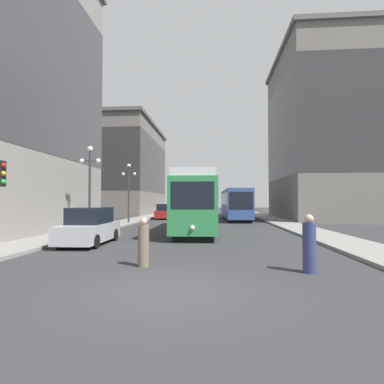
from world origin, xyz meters
name	(u,v)px	position (x,y,z in m)	size (l,w,h in m)	color
ground_plane	(165,289)	(0.00, 0.00, 0.00)	(200.00, 200.00, 0.00)	#303033
sidewalk_left	(159,214)	(-7.66, 40.00, 0.07)	(2.64, 120.00, 0.15)	gray
sidewalk_right	(257,215)	(7.66, 40.00, 0.07)	(2.64, 120.00, 0.15)	gray
streetcar	(197,202)	(-0.09, 14.20, 2.10)	(2.93, 12.83, 3.89)	black
transit_bus	(235,203)	(3.51, 27.96, 1.95)	(2.94, 12.46, 3.45)	black
parked_car_left_near	(90,227)	(-5.04, 7.34, 0.84)	(1.96, 4.43, 1.82)	black
parked_car_left_mid	(164,212)	(-5.04, 29.10, 0.84)	(2.07, 4.54, 1.82)	black
pedestrian_crossing_near	(144,244)	(-1.12, 2.45, 0.74)	(0.36, 0.36, 1.59)	#6B5B4C
pedestrian_crossing_far	(309,245)	(4.02, 2.00, 0.81)	(0.39, 0.39, 1.74)	navy
lamp_post_left_near	(90,175)	(-6.94, 11.70, 3.82)	(1.41, 0.36, 5.60)	#333338
lamp_post_left_far	(129,184)	(-6.94, 20.52, 3.79)	(1.41, 0.36, 5.55)	#333338
building_left_corner	(115,169)	(-15.98, 42.74, 7.74)	(14.60, 20.84, 15.10)	slate
building_right_corner	(347,133)	(16.78, 29.33, 10.22)	(16.21, 16.09, 19.88)	slate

